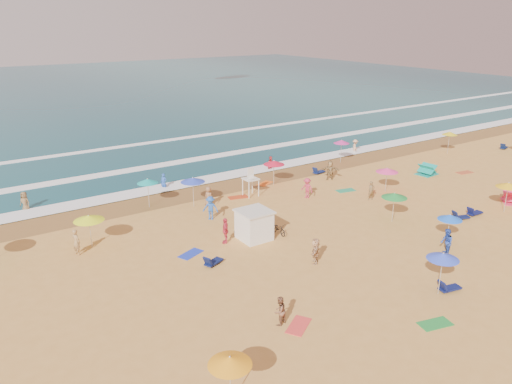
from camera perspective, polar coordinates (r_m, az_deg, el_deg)
ground at (r=35.93m, az=5.52°, el=-4.84°), size 220.00×220.00×0.00m
ocean at (r=112.16m, az=-23.12°, el=10.24°), size 220.00×140.00×0.18m
wet_sand at (r=45.57m, az=-4.43°, el=0.49°), size 220.00×220.00×0.00m
surf_foam at (r=53.08m, az=-9.15°, el=3.12°), size 200.00×18.70×0.05m
cabana at (r=34.69m, az=-0.21°, el=-3.85°), size 2.00×2.00×2.00m
cabana_roof at (r=34.29m, az=-0.21°, el=-2.22°), size 2.20×2.20×0.12m
bicycle at (r=35.70m, az=2.61°, el=-4.21°), size 0.57×1.58×0.82m
lifeguard_stand at (r=43.05m, az=-0.61°, el=0.88°), size 1.20×1.20×2.10m
beach_umbrellas at (r=37.03m, az=5.22°, el=-0.48°), size 61.40×25.64×0.75m
loungers at (r=39.95m, az=17.09°, el=-2.84°), size 64.24×23.55×0.34m
towels at (r=36.28m, az=11.50°, el=-4.89°), size 43.30×25.06×0.03m
popup_tents at (r=49.34m, az=22.96°, el=1.18°), size 2.96×11.39×1.20m
beachgoers at (r=39.54m, az=1.15°, el=-1.18°), size 47.47×25.13×2.12m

